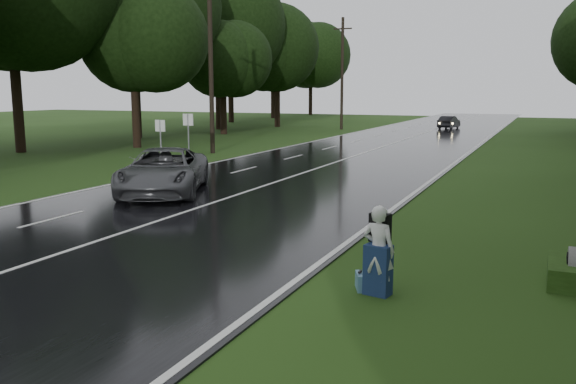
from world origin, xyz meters
name	(u,v)px	position (x,y,z in m)	size (l,w,h in m)	color
ground	(84,247)	(0.00, 0.00, 0.00)	(160.00, 160.00, 0.00)	#234113
road	(344,160)	(0.00, 20.00, 0.02)	(12.00, 140.00, 0.04)	black
lane_center	(344,159)	(0.00, 20.00, 0.04)	(0.12, 140.00, 0.01)	silver
grey_car	(164,171)	(-2.64, 7.05, 0.86)	(2.72, 5.89, 1.64)	#494B4E
far_car	(449,122)	(1.07, 49.51, 0.66)	(1.31, 3.76, 1.24)	black
hitchhiker	(378,253)	(7.47, -0.41, 0.79)	(0.69, 0.64, 1.71)	silver
suitcase	(360,281)	(7.09, -0.29, 0.16)	(0.13, 0.46, 0.32)	teal
utility_pole_mid	(213,153)	(-8.50, 20.32, 0.00)	(1.80, 0.28, 10.97)	black
utility_pole_far	(341,129)	(-8.50, 44.72, 0.00)	(1.80, 0.28, 10.63)	black
road_sign_a	(162,168)	(-7.20, 13.26, 0.00)	(0.56, 0.10, 2.35)	white
road_sign_b	(189,162)	(-7.20, 15.73, 0.00)	(0.62, 0.10, 2.57)	white
tree_left_d	(137,147)	(-15.03, 21.45, 0.00)	(8.54, 8.54, 13.34)	black
tree_left_e	(224,134)	(-15.86, 34.52, 0.00)	(7.54, 7.54, 11.77)	black
tree_left_f	(277,127)	(-16.02, 46.04, 0.00)	(9.04, 9.04, 14.12)	black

